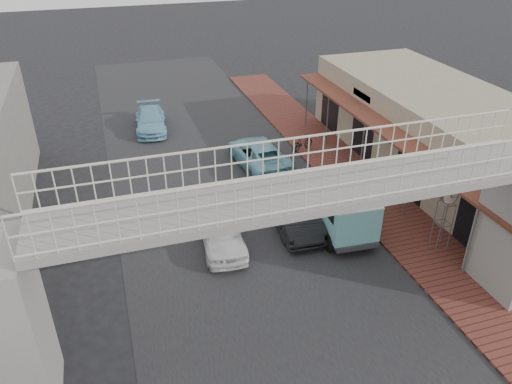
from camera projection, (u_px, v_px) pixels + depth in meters
ground at (259, 261)px, 18.98m from camera, size 120.00×120.00×0.00m
road_strip at (259, 261)px, 18.98m from camera, size 10.00×60.00×0.01m
sidewalk at (372, 196)px, 23.15m from camera, size 3.00×40.00×0.10m
shophouse_row at (448, 137)px, 24.19m from camera, size 7.20×18.00×4.00m
footbridge at (302, 254)px, 14.10m from camera, size 16.40×2.40×6.34m
white_hatchback at (221, 230)px, 19.58m from camera, size 1.92×4.11×1.36m
dark_sedan at (291, 209)px, 20.84m from camera, size 1.77×4.59×1.49m
angkot_curb at (259, 154)px, 25.73m from camera, size 2.55×4.90×1.32m
angkot_far at (151, 120)px, 29.94m from camera, size 2.12×4.41×1.24m
angkot_van at (339, 202)px, 20.23m from camera, size 2.16×4.30×2.06m
motorcycle_near at (336, 177)px, 23.75m from camera, size 1.87×1.17×0.93m
motorcycle_far at (302, 143)px, 27.25m from camera, size 1.52×0.88×0.88m
street_clock at (448, 199)px, 18.56m from camera, size 0.66×0.54×2.63m
arrow_sign at (394, 174)px, 19.88m from camera, size 1.76×1.15×2.93m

